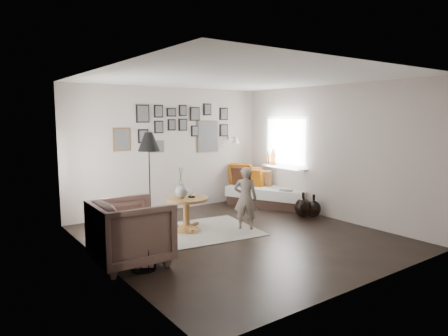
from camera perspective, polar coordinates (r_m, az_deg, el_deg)
ground at (r=6.77m, az=2.16°, el=-9.75°), size 4.80×4.80×0.00m
wall_back at (r=8.52m, az=-7.77°, el=2.63°), size 4.50×0.00×4.50m
wall_front at (r=4.86m, az=19.90°, el=-1.24°), size 4.50×0.00×4.50m
wall_left at (r=5.43m, az=-16.86°, el=-0.26°), size 0.00×4.80×4.80m
wall_right at (r=8.08m, az=14.91°, el=2.20°), size 0.00×4.80×4.80m
ceiling at (r=6.50m, az=2.27°, el=12.73°), size 4.80×4.80×0.00m
door_left at (r=6.60m, az=-20.05°, el=-1.28°), size 0.00×2.14×2.14m
window_right at (r=8.97m, az=7.90°, el=0.50°), size 0.15×1.32×1.30m
gallery_wall at (r=8.62m, az=-6.07°, el=5.66°), size 2.74×0.03×1.08m
wall_sconce at (r=9.12m, az=1.65°, el=4.03°), size 0.18×0.36×0.16m
rug at (r=7.00m, az=-4.42°, el=-9.14°), size 2.36×1.81×0.01m
pedestal_table at (r=7.06m, az=-5.40°, el=-6.76°), size 0.75×0.75×0.59m
vase at (r=6.94m, az=-6.10°, el=-2.97°), size 0.21×0.21×0.53m
candles at (r=7.02m, az=-4.67°, el=-3.07°), size 0.13×0.13×0.28m
daybed at (r=9.12m, az=6.07°, el=-3.47°), size 1.50×2.00×0.91m
magazine_on_daybed at (r=8.62m, az=8.85°, el=-3.19°), size 0.33×0.35×0.01m
armchair at (r=5.59m, az=-13.15°, el=-8.89°), size 1.01×0.98×0.89m
armchair_cushion at (r=5.64m, az=-13.07°, el=-8.37°), size 0.43×0.44×0.18m
floor_lamp at (r=7.40m, az=-10.68°, el=3.23°), size 0.40×0.40×1.71m
magazine_basket at (r=5.43m, az=-11.45°, el=-12.13°), size 0.38×0.38×0.39m
demijohn_large at (r=8.12m, az=11.22°, el=-5.57°), size 0.34×0.34×0.50m
demijohn_small at (r=8.17m, az=12.66°, el=-5.69°), size 0.30×0.30×0.46m
child at (r=7.06m, az=3.08°, el=-4.34°), size 0.48×0.47×1.12m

